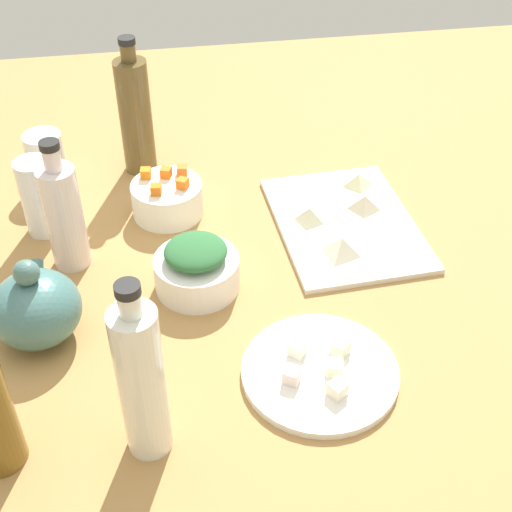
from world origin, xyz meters
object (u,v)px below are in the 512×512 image
(drinking_glass_0, at_px, (46,160))
(drinking_glass_1, at_px, (39,197))
(bottle_2, at_px, (142,381))
(bowl_carrots, at_px, (167,199))
(bottle_0, at_px, (135,115))
(cutting_board, at_px, (345,223))
(plate_tofu, at_px, (320,372))
(bowl_greens, at_px, (197,272))
(bottle_1, at_px, (64,215))
(teapot, at_px, (36,308))

(drinking_glass_0, bearing_deg, drinking_glass_1, 179.52)
(bottle_2, bearing_deg, drinking_glass_0, 13.98)
(bowl_carrots, distance_m, bottle_0, 0.19)
(cutting_board, relative_size, plate_tofu, 1.47)
(bottle_0, height_order, bottle_2, bottle_2)
(bowl_greens, relative_size, drinking_glass_1, 0.97)
(plate_tofu, distance_m, drinking_glass_1, 0.58)
(bottle_0, height_order, bottle_1, bottle_0)
(bottle_0, bearing_deg, bottle_1, 155.42)
(plate_tofu, xyz_separation_m, bottle_0, (0.59, 0.22, 0.11))
(bowl_carrots, bearing_deg, plate_tofu, -156.93)
(bottle_2, bearing_deg, bottle_0, -1.49)
(bottle_1, bearing_deg, drinking_glass_1, 26.81)
(bowl_carrots, distance_m, teapot, 0.35)
(bowl_greens, distance_m, bottle_2, 0.32)
(bowl_carrots, relative_size, bottle_2, 0.47)
(bottle_2, xyz_separation_m, drinking_glass_1, (0.49, 0.16, -0.05))
(bowl_greens, bearing_deg, plate_tofu, -145.47)
(bottle_1, bearing_deg, drinking_glass_0, 11.25)
(plate_tofu, xyz_separation_m, bottle_2, (-0.07, 0.24, 0.11))
(bowl_greens, bearing_deg, bottle_1, 64.55)
(cutting_board, distance_m, bottle_2, 0.56)
(bottle_1, height_order, bottle_2, bottle_2)
(drinking_glass_1, bearing_deg, drinking_glass_0, -0.48)
(cutting_board, xyz_separation_m, plate_tofu, (-0.33, 0.13, 0.00))
(bowl_greens, height_order, drinking_glass_0, drinking_glass_0)
(bottle_0, bearing_deg, drinking_glass_0, 99.90)
(bottle_2, height_order, drinking_glass_0, bottle_2)
(plate_tofu, bearing_deg, drinking_glass_0, 35.54)
(bowl_carrots, height_order, bottle_0, bottle_0)
(bottle_2, relative_size, drinking_glass_0, 2.50)
(bowl_carrots, xyz_separation_m, bottle_1, (-0.11, 0.17, 0.07))
(cutting_board, relative_size, teapot, 2.16)
(cutting_board, distance_m, drinking_glass_0, 0.57)
(bottle_2, relative_size, drinking_glass_1, 1.93)
(bowl_greens, xyz_separation_m, bowl_carrots, (0.21, 0.03, 0.00))
(drinking_glass_0, xyz_separation_m, drinking_glass_1, (-0.15, 0.00, 0.02))
(drinking_glass_0, bearing_deg, bottle_2, -166.02)
(bottle_2, bearing_deg, plate_tofu, -72.75)
(bowl_carrots, bearing_deg, drinking_glass_1, 93.76)
(bowl_carrots, relative_size, teapot, 0.85)
(teapot, bearing_deg, drinking_glass_1, 2.11)
(cutting_board, relative_size, bowl_greens, 2.40)
(bowl_greens, bearing_deg, bowl_carrots, 8.66)
(bottle_2, bearing_deg, drinking_glass_1, 18.07)
(drinking_glass_1, bearing_deg, bottle_0, -44.90)
(bowl_carrots, distance_m, bottle_2, 0.51)
(bottle_0, relative_size, bottle_2, 1.00)
(plate_tofu, relative_size, bowl_greens, 1.63)
(plate_tofu, bearing_deg, teapot, 69.47)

